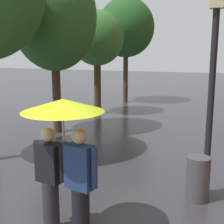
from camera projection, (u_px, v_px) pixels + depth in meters
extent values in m
cylinder|color=#473323|center=(57.00, 96.00, 10.44)|extent=(0.29, 0.29, 2.58)
ellipsoid|color=#2D6628|center=(54.00, 17.00, 9.93)|extent=(2.83, 2.83, 3.54)
cylinder|color=#473323|center=(97.00, 87.00, 13.66)|extent=(0.31, 0.31, 2.47)
ellipsoid|color=#387533|center=(97.00, 38.00, 13.24)|extent=(2.35, 2.35, 2.40)
cylinder|color=#473323|center=(126.00, 76.00, 16.82)|extent=(0.26, 0.26, 2.88)
ellipsoid|color=#235623|center=(126.00, 27.00, 16.30)|extent=(3.05, 3.05, 3.17)
cylinder|color=#2D2D33|center=(51.00, 206.00, 4.72)|extent=(0.26, 0.26, 0.82)
cube|color=black|center=(49.00, 162.00, 4.58)|extent=(0.43, 0.28, 0.62)
sphere|color=beige|center=(48.00, 135.00, 4.49)|extent=(0.21, 0.21, 0.21)
cylinder|color=black|center=(37.00, 157.00, 4.70)|extent=(0.09, 0.09, 0.55)
cylinder|color=black|center=(62.00, 164.00, 4.44)|extent=(0.09, 0.09, 0.55)
cylinder|color=black|center=(81.00, 215.00, 4.41)|extent=(0.26, 0.26, 0.85)
cube|color=navy|center=(80.00, 167.00, 4.27)|extent=(0.43, 0.28, 0.64)
sphere|color=beige|center=(79.00, 137.00, 4.18)|extent=(0.21, 0.21, 0.21)
cylinder|color=navy|center=(66.00, 161.00, 4.39)|extent=(0.09, 0.09, 0.58)
cylinder|color=navy|center=(94.00, 168.00, 4.13)|extent=(0.09, 0.09, 0.58)
cylinder|color=#9E9EA3|center=(64.00, 149.00, 4.40)|extent=(0.02, 0.02, 1.16)
cone|color=#BCE019|center=(63.00, 105.00, 4.27)|extent=(1.19, 1.19, 0.18)
cylinder|color=black|center=(210.00, 107.00, 5.65)|extent=(0.12, 0.12, 3.52)
cylinder|color=#4C4C51|center=(198.00, 179.00, 5.70)|extent=(0.44, 0.44, 0.85)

